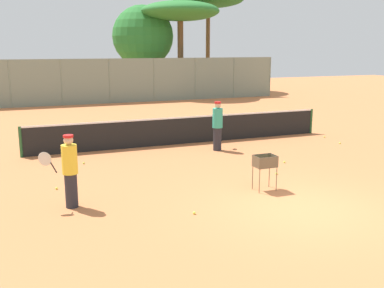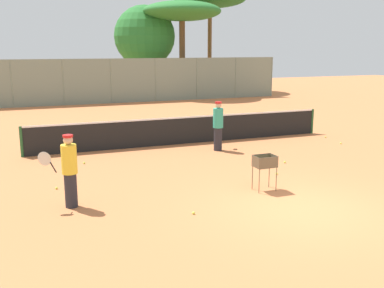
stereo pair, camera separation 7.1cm
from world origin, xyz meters
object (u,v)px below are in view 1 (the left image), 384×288
(tennis_net, at_px, (184,130))
(player_red_cap, at_px, (218,125))
(player_white_outfit, at_px, (70,170))
(ball_cart, at_px, (265,164))

(tennis_net, relative_size, player_red_cap, 6.72)
(tennis_net, xyz_separation_m, player_red_cap, (0.73, -1.51, 0.37))
(player_white_outfit, height_order, player_red_cap, player_red_cap)
(tennis_net, height_order, ball_cart, tennis_net)
(tennis_net, xyz_separation_m, player_white_outfit, (-4.98, -5.66, 0.34))
(player_red_cap, bearing_deg, ball_cart, -157.94)
(tennis_net, distance_m, ball_cart, 6.22)
(tennis_net, xyz_separation_m, ball_cart, (-0.09, -6.22, 0.15))
(player_white_outfit, bearing_deg, player_red_cap, -139.29)
(tennis_net, bearing_deg, player_red_cap, -64.06)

